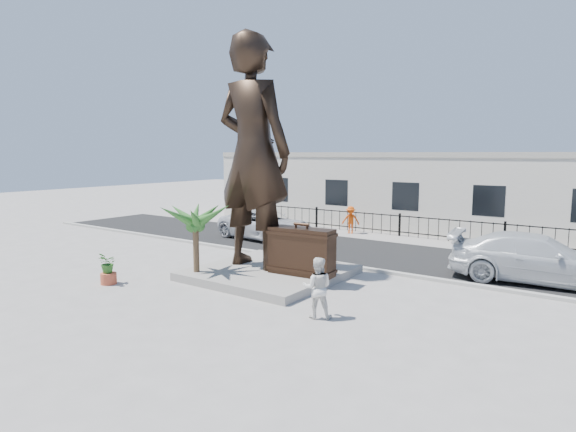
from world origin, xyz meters
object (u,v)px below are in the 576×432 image
(statue, at_px, (253,153))
(suitcase, at_px, (301,251))
(tourist, at_px, (317,288))
(car_white, at_px, (266,225))

(statue, bearing_deg, suitcase, 177.22)
(suitcase, bearing_deg, tourist, -53.55)
(statue, xyz_separation_m, tourist, (4.71, -2.91, -3.79))
(statue, xyz_separation_m, car_white, (-4.20, 6.11, -3.87))
(tourist, relative_size, car_white, 0.31)
(statue, distance_m, car_white, 8.36)
(suitcase, height_order, car_white, suitcase)
(tourist, bearing_deg, suitcase, -79.47)
(car_white, bearing_deg, statue, -138.40)
(tourist, height_order, car_white, tourist)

